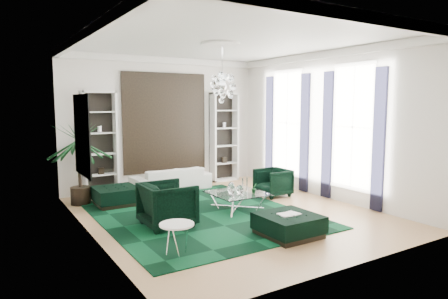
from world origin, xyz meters
TOP-DOWN VIEW (x-y plane):
  - floor at (0.00, 0.00)m, footprint 6.00×7.00m
  - ceiling at (0.00, 0.00)m, footprint 6.00×7.00m
  - wall_back at (0.00, 3.51)m, footprint 6.00×0.02m
  - wall_front at (0.00, -3.51)m, footprint 6.00×0.02m
  - wall_left at (-3.01, 0.00)m, footprint 0.02×7.00m
  - wall_right at (3.01, 0.00)m, footprint 0.02×7.00m
  - crown_molding at (0.00, 0.00)m, footprint 6.00×7.00m
  - ceiling_medallion at (0.00, 0.30)m, footprint 0.90×0.90m
  - tapestry at (0.00, 3.46)m, footprint 2.50×0.06m
  - shelving_left at (-1.95, 3.31)m, footprint 0.90×0.38m
  - shelving_right at (1.95, 3.31)m, footprint 0.90×0.38m
  - painting at (-2.97, 0.60)m, footprint 0.04×1.30m
  - window_near at (2.99, -0.90)m, footprint 0.03×1.10m
  - curtain_near_a at (2.96, -1.68)m, footprint 0.07×0.30m
  - curtain_near_b at (2.96, -0.12)m, footprint 0.07×0.30m
  - window_far at (2.99, 1.50)m, footprint 0.03×1.10m
  - curtain_far_a at (2.96, 0.72)m, footprint 0.07×0.30m
  - curtain_far_b at (2.96, 2.28)m, footprint 0.07×0.30m
  - rug at (-0.60, 0.22)m, footprint 4.20×5.00m
  - sofa at (-0.11, 2.87)m, footprint 2.22×0.87m
  - armchair_left at (-1.55, -0.18)m, footprint 0.99×0.96m
  - armchair_right at (1.92, 0.79)m, footprint 0.81×0.79m
  - coffee_table at (0.33, 0.12)m, footprint 1.20×1.20m
  - ottoman_side at (-1.94, 2.05)m, footprint 0.98×0.98m
  - ottoman_front at (0.13, -1.92)m, footprint 1.03×1.03m
  - book at (0.13, -1.92)m, footprint 0.41×0.28m
  - side_table at (-2.08, -1.75)m, footprint 0.56×0.56m
  - palm at (-2.65, 2.59)m, footprint 1.62×1.62m
  - chandelier at (-0.01, 0.22)m, footprint 0.82×0.82m
  - table_plant at (0.63, -0.13)m, footprint 0.13×0.11m

SIDE VIEW (x-z plane):
  - floor at x=0.00m, z-range -0.02..0.00m
  - rug at x=-0.60m, z-range 0.00..0.02m
  - coffee_table at x=0.33m, z-range 0.00..0.41m
  - ottoman_front at x=0.13m, z-range 0.00..0.41m
  - ottoman_side at x=-1.94m, z-range 0.00..0.44m
  - side_table at x=-2.08m, z-range 0.00..0.54m
  - sofa at x=-0.11m, z-range 0.00..0.65m
  - armchair_right at x=1.92m, z-range 0.00..0.74m
  - book at x=0.13m, z-range 0.41..0.44m
  - armchair_left at x=-1.55m, z-range 0.00..0.90m
  - table_plant at x=0.63m, z-range 0.41..0.65m
  - palm at x=-2.65m, z-range 0.00..2.59m
  - shelving_left at x=-1.95m, z-range 0.00..2.80m
  - shelving_right at x=1.95m, z-range 0.00..2.80m
  - curtain_near_a at x=2.96m, z-range 0.02..3.27m
  - curtain_near_b at x=2.96m, z-range 0.02..3.27m
  - curtain_far_a at x=2.96m, z-range 0.02..3.27m
  - curtain_far_b at x=2.96m, z-range 0.02..3.27m
  - painting at x=-2.97m, z-range 1.05..2.65m
  - wall_back at x=0.00m, z-range 0.00..3.80m
  - wall_front at x=0.00m, z-range 0.00..3.80m
  - wall_left at x=-3.01m, z-range 0.00..3.80m
  - wall_right at x=3.01m, z-range 0.00..3.80m
  - tapestry at x=0.00m, z-range 0.50..3.30m
  - window_near at x=2.99m, z-range 0.45..3.35m
  - window_far at x=2.99m, z-range 0.45..3.35m
  - chandelier at x=-0.01m, z-range 2.48..3.22m
  - crown_molding at x=0.00m, z-range 3.61..3.79m
  - ceiling_medallion at x=0.00m, z-range 3.75..3.79m
  - ceiling at x=0.00m, z-range 3.80..3.82m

